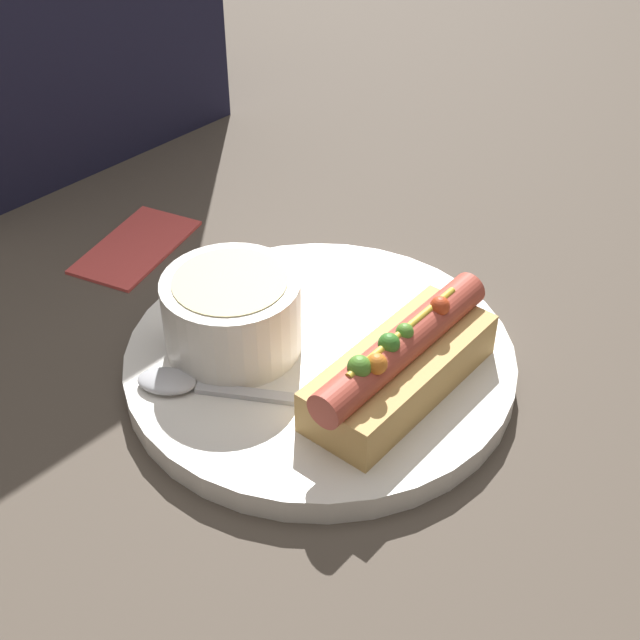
{
  "coord_description": "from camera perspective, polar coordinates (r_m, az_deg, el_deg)",
  "views": [
    {
      "loc": [
        -0.35,
        -0.33,
        0.43
      ],
      "look_at": [
        0.0,
        0.0,
        0.05
      ],
      "focal_mm": 50.0,
      "sensor_mm": 36.0,
      "label": 1
    }
  ],
  "objects": [
    {
      "name": "ground_plane",
      "position": [
        0.65,
        -0.0,
        -3.29
      ],
      "size": [
        4.0,
        4.0,
        0.0
      ],
      "primitive_type": "plane",
      "color": "#4C4238"
    },
    {
      "name": "napkin",
      "position": [
        0.79,
        -11.71,
        4.71
      ],
      "size": [
        0.13,
        0.1,
        0.01
      ],
      "rotation": [
        0.0,
        0.0,
        0.31
      ],
      "color": "#E04C47",
      "rests_on": "ground_plane"
    },
    {
      "name": "dinner_plate",
      "position": [
        0.64,
        -0.0,
        -2.66
      ],
      "size": [
        0.28,
        0.28,
        0.02
      ],
      "color": "white",
      "rests_on": "ground_plane"
    },
    {
      "name": "hot_dog",
      "position": [
        0.59,
        5.18,
        -2.81
      ],
      "size": [
        0.16,
        0.07,
        0.06
      ],
      "rotation": [
        0.0,
        0.0,
        0.05
      ],
      "color": "tan",
      "rests_on": "dinner_plate"
    },
    {
      "name": "spoon",
      "position": [
        0.61,
        -7.58,
        -4.22
      ],
      "size": [
        0.1,
        0.15,
        0.01
      ],
      "rotation": [
        0.0,
        0.0,
        2.14
      ],
      "color": "#B7B7BC",
      "rests_on": "dinner_plate"
    },
    {
      "name": "soup_bowl",
      "position": [
        0.62,
        -5.65,
        0.57
      ],
      "size": [
        0.1,
        0.1,
        0.06
      ],
      "color": "silver",
      "rests_on": "dinner_plate"
    }
  ]
}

